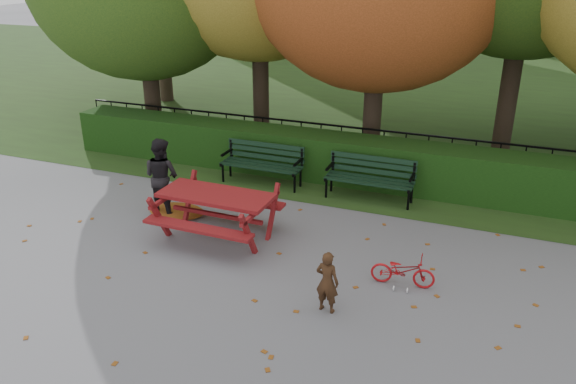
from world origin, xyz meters
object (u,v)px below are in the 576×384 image
(bench_left, at_px, (263,161))
(bicycle, at_px, (403,270))
(child, at_px, (327,282))
(adult, at_px, (162,176))
(bench_right, at_px, (370,175))
(picnic_table, at_px, (216,203))

(bench_left, bearing_deg, bicycle, -39.84)
(child, distance_m, adult, 4.48)
(bicycle, bearing_deg, bench_left, 44.86)
(bench_right, bearing_deg, picnic_table, -128.09)
(bench_right, distance_m, adult, 4.17)
(bench_right, relative_size, adult, 1.20)
(bicycle, bearing_deg, child, 135.27)
(adult, relative_size, bicycle, 1.55)
(bench_left, xyz_separation_m, child, (2.79, -4.11, -0.05))
(bench_right, relative_size, picnic_table, 0.90)
(bench_left, bearing_deg, adult, -119.77)
(child, height_order, adult, adult)
(adult, bearing_deg, bicycle, 177.87)
(bench_left, relative_size, picnic_table, 0.90)
(child, bearing_deg, picnic_table, -23.01)
(picnic_table, bearing_deg, child, -29.07)
(bicycle, bearing_deg, bench_right, 17.16)
(bench_right, distance_m, bicycle, 3.32)
(bicycle, bearing_deg, picnic_table, 78.38)
(bench_left, relative_size, child, 1.92)
(picnic_table, distance_m, bicycle, 3.41)
(bench_left, distance_m, bicycle, 4.78)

